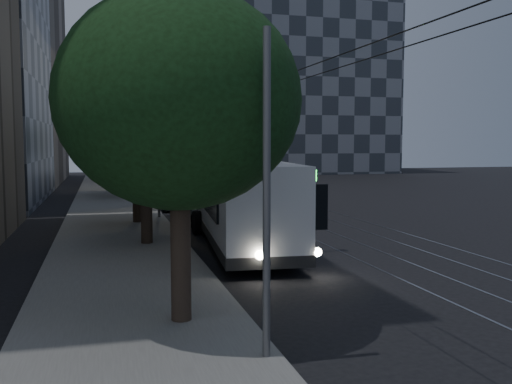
{
  "coord_description": "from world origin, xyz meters",
  "views": [
    {
      "loc": [
        -8.09,
        -19.63,
        4.01
      ],
      "look_at": [
        -1.62,
        4.36,
        1.83
      ],
      "focal_mm": 40.0,
      "sensor_mm": 36.0,
      "label": 1
    }
  ],
  "objects_px": {
    "car_white_d": "(154,179)",
    "car_white_b": "(180,191)",
    "pickup_silver": "(212,203)",
    "car_white_c": "(154,185)",
    "car_white_a": "(169,197)",
    "trolleybus": "(238,199)",
    "streetlamp_near": "(197,74)",
    "streetlamp_far": "(138,108)"
  },
  "relations": [
    {
      "from": "car_white_d",
      "to": "car_white_b",
      "type": "bearing_deg",
      "value": -94.68
    },
    {
      "from": "pickup_silver",
      "to": "car_white_c",
      "type": "height_order",
      "value": "pickup_silver"
    },
    {
      "from": "car_white_a",
      "to": "pickup_silver",
      "type": "bearing_deg",
      "value": -84.41
    },
    {
      "from": "trolleybus",
      "to": "pickup_silver",
      "type": "bearing_deg",
      "value": 93.19
    },
    {
      "from": "pickup_silver",
      "to": "car_white_c",
      "type": "distance_m",
      "value": 15.72
    },
    {
      "from": "car_white_b",
      "to": "car_white_c",
      "type": "relative_size",
      "value": 1.0
    },
    {
      "from": "trolleybus",
      "to": "car_white_c",
      "type": "height_order",
      "value": "trolleybus"
    },
    {
      "from": "car_white_a",
      "to": "car_white_b",
      "type": "distance_m",
      "value": 5.52
    },
    {
      "from": "car_white_b",
      "to": "car_white_c",
      "type": "height_order",
      "value": "car_white_c"
    },
    {
      "from": "car_white_c",
      "to": "car_white_a",
      "type": "bearing_deg",
      "value": -87.81
    },
    {
      "from": "pickup_silver",
      "to": "streetlamp_near",
      "type": "bearing_deg",
      "value": -85.7
    },
    {
      "from": "trolleybus",
      "to": "streetlamp_near",
      "type": "xyz_separation_m",
      "value": [
        -2.03,
        -2.47,
        4.54
      ]
    },
    {
      "from": "car_white_d",
      "to": "streetlamp_far",
      "type": "height_order",
      "value": "streetlamp_far"
    },
    {
      "from": "car_white_c",
      "to": "streetlamp_near",
      "type": "distance_m",
      "value": 25.54
    },
    {
      "from": "car_white_a",
      "to": "car_white_b",
      "type": "height_order",
      "value": "car_white_a"
    },
    {
      "from": "pickup_silver",
      "to": "car_white_a",
      "type": "xyz_separation_m",
      "value": [
        -1.6,
        5.47,
        -0.18
      ]
    },
    {
      "from": "pickup_silver",
      "to": "streetlamp_far",
      "type": "xyz_separation_m",
      "value": [
        -2.67,
        15.78,
        5.71
      ]
    },
    {
      "from": "pickup_silver",
      "to": "car_white_c",
      "type": "relative_size",
      "value": 1.57
    },
    {
      "from": "car_white_a",
      "to": "streetlamp_far",
      "type": "xyz_separation_m",
      "value": [
        -1.07,
        10.31,
        5.89
      ]
    },
    {
      "from": "car_white_d",
      "to": "streetlamp_near",
      "type": "xyz_separation_m",
      "value": [
        -1.4,
        -33.53,
        5.66
      ]
    },
    {
      "from": "pickup_silver",
      "to": "car_white_a",
      "type": "bearing_deg",
      "value": 124.14
    },
    {
      "from": "car_white_d",
      "to": "streetlamp_near",
      "type": "height_order",
      "value": "streetlamp_near"
    },
    {
      "from": "pickup_silver",
      "to": "car_white_a",
      "type": "distance_m",
      "value": 5.7
    },
    {
      "from": "car_white_c",
      "to": "car_white_d",
      "type": "bearing_deg",
      "value": 87.14
    },
    {
      "from": "streetlamp_far",
      "to": "pickup_silver",
      "type": "bearing_deg",
      "value": -80.39
    },
    {
      "from": "streetlamp_near",
      "to": "car_white_b",
      "type": "bearing_deg",
      "value": 84.22
    },
    {
      "from": "trolleybus",
      "to": "pickup_silver",
      "type": "xyz_separation_m",
      "value": [
        0.2,
        6.8,
        -0.86
      ]
    },
    {
      "from": "car_white_b",
      "to": "streetlamp_far",
      "type": "height_order",
      "value": "streetlamp_far"
    },
    {
      "from": "pickup_silver",
      "to": "streetlamp_far",
      "type": "height_order",
      "value": "streetlamp_far"
    },
    {
      "from": "pickup_silver",
      "to": "car_white_c",
      "type": "xyz_separation_m",
      "value": [
        -1.6,
        15.64,
        -0.22
      ]
    },
    {
      "from": "car_white_b",
      "to": "streetlamp_far",
      "type": "relative_size",
      "value": 0.37
    },
    {
      "from": "pickup_silver",
      "to": "car_white_d",
      "type": "relative_size",
      "value": 1.73
    },
    {
      "from": "pickup_silver",
      "to": "streetlamp_far",
      "type": "bearing_deg",
      "value": 117.45
    },
    {
      "from": "trolleybus",
      "to": "streetlamp_far",
      "type": "relative_size",
      "value": 1.16
    },
    {
      "from": "trolleybus",
      "to": "car_white_d",
      "type": "bearing_deg",
      "value": 96.06
    },
    {
      "from": "car_white_b",
      "to": "streetlamp_near",
      "type": "bearing_deg",
      "value": -92.87
    },
    {
      "from": "car_white_b",
      "to": "car_white_c",
      "type": "distance_m",
      "value": 5.03
    },
    {
      "from": "pickup_silver",
      "to": "car_white_b",
      "type": "xyz_separation_m",
      "value": [
        -0.2,
        10.81,
        -0.3
      ]
    },
    {
      "from": "trolleybus",
      "to": "car_white_c",
      "type": "bearing_deg",
      "value": 98.45
    },
    {
      "from": "car_white_b",
      "to": "streetlamp_near",
      "type": "xyz_separation_m",
      "value": [
        -2.03,
        -20.08,
        5.7
      ]
    },
    {
      "from": "car_white_a",
      "to": "car_white_b",
      "type": "xyz_separation_m",
      "value": [
        1.4,
        5.34,
        -0.13
      ]
    },
    {
      "from": "trolleybus",
      "to": "car_white_c",
      "type": "xyz_separation_m",
      "value": [
        -1.4,
        22.44,
        -1.08
      ]
    }
  ]
}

